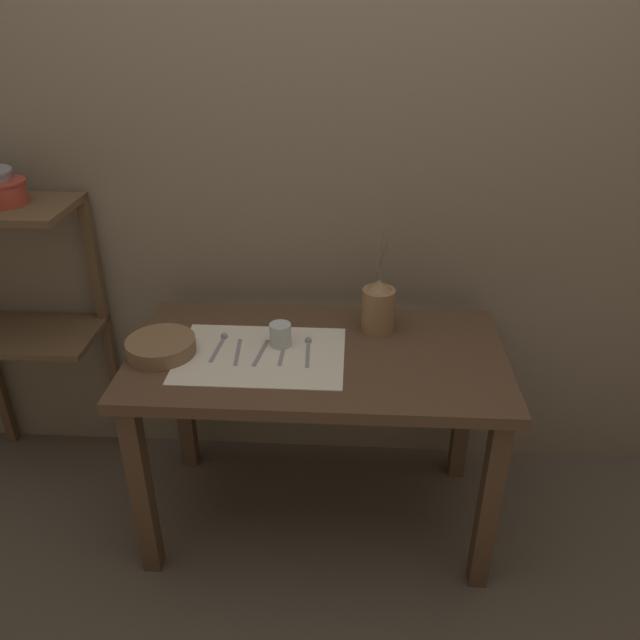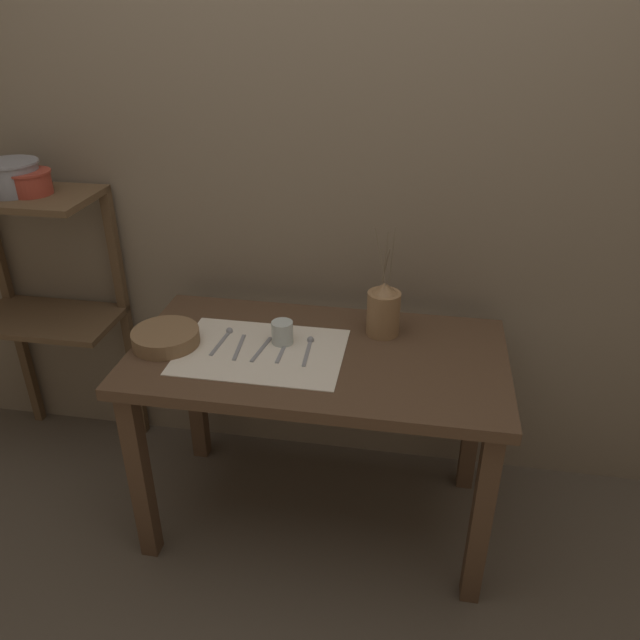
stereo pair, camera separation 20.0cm
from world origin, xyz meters
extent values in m
plane|color=brown|center=(0.00, 0.00, 0.00)|extent=(12.00, 12.00, 0.00)
cube|color=#7A6B56|center=(0.00, 0.44, 1.20)|extent=(7.00, 0.06, 2.40)
cube|color=#4C3523|center=(0.00, 0.00, 0.71)|extent=(1.24, 0.66, 0.04)
cube|color=#4C3523|center=(-0.56, -0.27, 0.35)|extent=(0.06, 0.06, 0.69)
cube|color=#4C3523|center=(0.56, -0.27, 0.35)|extent=(0.06, 0.06, 0.69)
cube|color=#4C3523|center=(-0.56, 0.27, 0.35)|extent=(0.06, 0.06, 0.69)
cube|color=#4C3523|center=(0.56, 0.27, 0.35)|extent=(0.06, 0.06, 0.69)
cube|color=brown|center=(-1.13, 0.23, 0.63)|extent=(0.55, 0.32, 0.02)
cube|color=brown|center=(-0.87, 0.37, 0.57)|extent=(0.04, 0.04, 1.14)
cube|color=beige|center=(-0.18, -0.03, 0.73)|extent=(0.54, 0.38, 0.00)
cylinder|color=olive|center=(0.20, 0.16, 0.81)|extent=(0.11, 0.11, 0.16)
cone|color=olive|center=(0.20, 0.16, 0.91)|extent=(0.09, 0.09, 0.04)
cylinder|color=brown|center=(0.20, 0.16, 0.99)|extent=(0.03, 0.02, 0.13)
cylinder|color=brown|center=(0.22, 0.17, 1.02)|extent=(0.01, 0.03, 0.19)
cylinder|color=brown|center=(0.20, 0.15, 1.02)|extent=(0.01, 0.02, 0.18)
cylinder|color=brown|center=(0.18, 0.14, 1.02)|extent=(0.05, 0.03, 0.19)
cylinder|color=brown|center=(-0.51, -0.04, 0.76)|extent=(0.23, 0.23, 0.05)
cylinder|color=#B7C1BC|center=(-0.13, 0.04, 0.77)|extent=(0.07, 0.07, 0.08)
cube|color=gray|center=(-0.33, -0.01, 0.74)|extent=(0.03, 0.16, 0.00)
sphere|color=gray|center=(-0.32, 0.07, 0.74)|extent=(0.02, 0.02, 0.02)
cube|color=gray|center=(-0.26, -0.02, 0.74)|extent=(0.02, 0.16, 0.00)
cube|color=gray|center=(-0.19, -0.02, 0.74)|extent=(0.04, 0.16, 0.00)
cube|color=gray|center=(-0.11, -0.02, 0.74)|extent=(0.01, 0.16, 0.00)
cube|color=gray|center=(-0.03, -0.02, 0.74)|extent=(0.02, 0.16, 0.00)
sphere|color=gray|center=(-0.04, 0.06, 0.74)|extent=(0.02, 0.02, 0.02)
cylinder|color=#9E3828|center=(-1.08, 0.23, 1.18)|extent=(0.15, 0.15, 0.08)
cylinder|color=#9E3828|center=(-1.08, 0.23, 1.22)|extent=(0.16, 0.16, 0.01)
camera|label=1|loc=(0.11, -1.76, 1.80)|focal=35.00mm
camera|label=2|loc=(0.31, -1.73, 1.80)|focal=35.00mm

